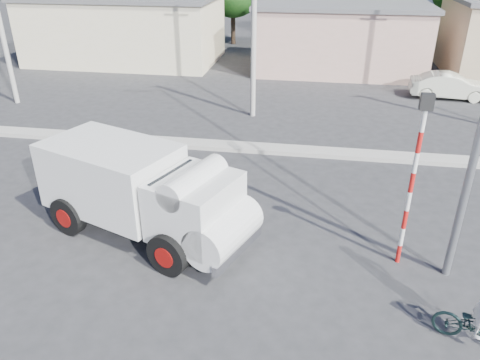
% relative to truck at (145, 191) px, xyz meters
% --- Properties ---
extents(ground_plane, '(120.00, 120.00, 0.00)m').
position_rel_truck_xyz_m(ground_plane, '(3.40, -1.63, -1.36)').
color(ground_plane, '#2B2C2E').
rests_on(ground_plane, ground).
extents(median, '(40.00, 0.80, 0.16)m').
position_rel_truck_xyz_m(median, '(3.40, 6.37, -1.28)').
color(median, '#99968E').
rests_on(median, ground).
extents(truck, '(6.28, 4.12, 2.44)m').
position_rel_truck_xyz_m(truck, '(0.00, 0.00, 0.00)').
color(truck, black).
rests_on(truck, ground).
extents(bicycle, '(1.84, 1.12, 0.92)m').
position_rel_truck_xyz_m(bicycle, '(7.78, -2.69, -0.90)').
color(bicycle, black).
rests_on(bicycle, ground).
extents(car_cream, '(4.01, 1.64, 1.29)m').
position_rel_truck_xyz_m(car_cream, '(10.99, 14.76, -0.71)').
color(car_cream, silver).
rests_on(car_cream, ground).
extents(traffic_pole, '(0.28, 0.18, 4.36)m').
position_rel_truck_xyz_m(traffic_pole, '(6.60, -0.13, 1.24)').
color(traffic_pole, red).
rests_on(traffic_pole, ground).
extents(building_row, '(37.80, 7.30, 4.44)m').
position_rel_truck_xyz_m(building_row, '(4.49, 20.37, 0.78)').
color(building_row, beige).
rests_on(building_row, ground).
extents(utility_poles, '(35.40, 0.24, 8.00)m').
position_rel_truck_xyz_m(utility_poles, '(6.65, 10.37, 2.71)').
color(utility_poles, '#99968E').
rests_on(utility_poles, ground).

